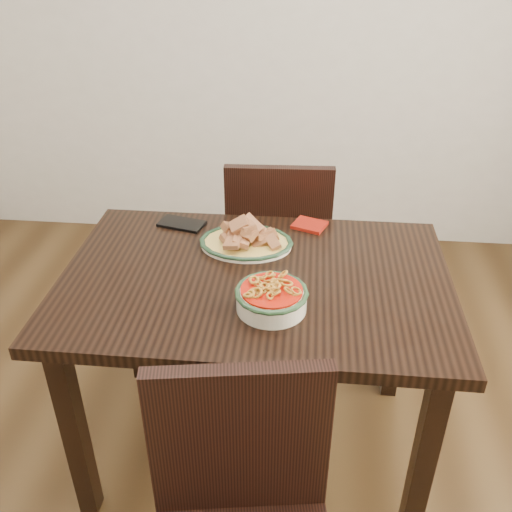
# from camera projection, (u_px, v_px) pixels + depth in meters

# --- Properties ---
(floor) EXTENTS (3.50, 3.50, 0.00)m
(floor) POSITION_uv_depth(u_px,v_px,m) (219.00, 466.00, 2.05)
(floor) COLOR #392612
(floor) RESTS_ON ground
(wall_back) EXTENTS (3.50, 0.10, 2.60)m
(wall_back) POSITION_uv_depth(u_px,v_px,m) (264.00, 6.00, 2.86)
(wall_back) COLOR beige
(wall_back) RESTS_ON ground
(dining_table) EXTENTS (1.20, 0.80, 0.75)m
(dining_table) POSITION_uv_depth(u_px,v_px,m) (255.00, 302.00, 1.81)
(dining_table) COLOR black
(dining_table) RESTS_ON ground
(chair_far) EXTENTS (0.44, 0.44, 0.89)m
(chair_far) POSITION_uv_depth(u_px,v_px,m) (278.00, 243.00, 2.43)
(chair_far) COLOR black
(chair_far) RESTS_ON ground
(fish_plate) EXTENTS (0.30, 0.24, 0.11)m
(fish_plate) POSITION_uv_depth(u_px,v_px,m) (246.00, 234.00, 1.89)
(fish_plate) COLOR silver
(fish_plate) RESTS_ON dining_table
(noodle_bowl) EXTENTS (0.21, 0.21, 0.08)m
(noodle_bowl) POSITION_uv_depth(u_px,v_px,m) (272.00, 296.00, 1.59)
(noodle_bowl) COLOR beige
(noodle_bowl) RESTS_ON dining_table
(smartphone) EXTENTS (0.18, 0.12, 0.01)m
(smartphone) POSITION_uv_depth(u_px,v_px,m) (182.00, 224.00, 2.04)
(smartphone) COLOR black
(smartphone) RESTS_ON dining_table
(napkin) EXTENTS (0.14, 0.12, 0.01)m
(napkin) POSITION_uv_depth(u_px,v_px,m) (309.00, 225.00, 2.03)
(napkin) COLOR maroon
(napkin) RESTS_ON dining_table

